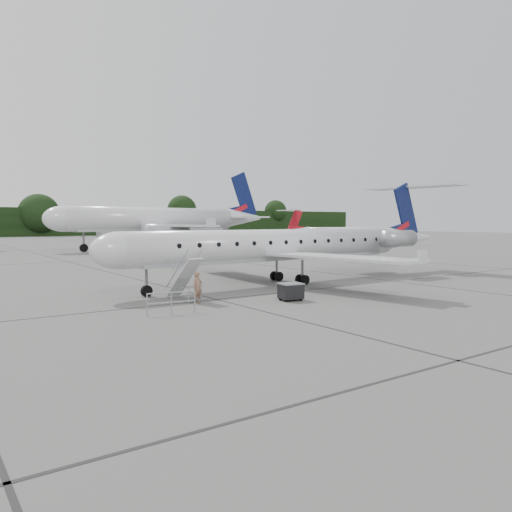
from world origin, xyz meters
TOP-DOWN VIEW (x-y plane):
  - ground at (0.00, 0.00)m, footprint 320.00×320.00m
  - main_regional_jet at (1.12, 6.04)m, footprint 29.51×21.96m
  - airstair at (-7.26, 3.30)m, footprint 0.98×2.49m
  - passenger at (-7.19, 1.93)m, footprint 0.67×0.53m
  - safety_railing at (-9.59, -0.05)m, footprint 2.19×0.42m
  - baggage_cart at (-2.70, -0.07)m, footprint 1.29×1.11m
  - bg_narrowbody at (11.30, 49.98)m, footprint 37.46×28.88m
  - bg_regional_right at (47.21, 43.37)m, footprint 27.48×22.74m

SIDE VIEW (x-z plane):
  - ground at x=0.00m, z-range 0.00..0.00m
  - baggage_cart at x=-2.70m, z-range 0.00..0.99m
  - safety_railing at x=-9.59m, z-range 0.00..1.00m
  - passenger at x=-7.19m, z-range 0.00..1.62m
  - airstair at x=-7.26m, z-range 0.00..2.29m
  - bg_regional_right at x=47.21m, z-range 0.00..6.26m
  - main_regional_jet at x=1.12m, z-range 0.00..7.30m
  - bg_narrowbody at x=11.30m, z-range 0.00..12.50m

